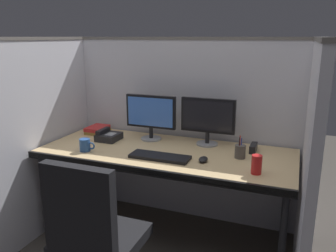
{
  "coord_description": "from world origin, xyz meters",
  "views": [
    {
      "loc": [
        0.9,
        -1.98,
        1.58
      ],
      "look_at": [
        0.0,
        0.35,
        0.92
      ],
      "focal_mm": 36.56,
      "sensor_mm": 36.0,
      "label": 1
    }
  ],
  "objects_px": {
    "monitor_right": "(208,118)",
    "computer_mouse": "(203,159)",
    "soda_can": "(257,165)",
    "red_stapler": "(253,148)",
    "book_stack": "(98,130)",
    "coffee_mug": "(85,145)",
    "keyboard_main": "(160,157)",
    "monitor_left": "(151,114)",
    "desk": "(165,157)",
    "desk_phone": "(108,136)",
    "pen_cup": "(240,151)"
  },
  "relations": [
    {
      "from": "computer_mouse",
      "to": "red_stapler",
      "type": "distance_m",
      "value": 0.46
    },
    {
      "from": "book_stack",
      "to": "desk",
      "type": "bearing_deg",
      "value": -18.72
    },
    {
      "from": "monitor_left",
      "to": "red_stapler",
      "type": "distance_m",
      "value": 0.86
    },
    {
      "from": "monitor_left",
      "to": "coffee_mug",
      "type": "xyz_separation_m",
      "value": [
        -0.34,
        -0.45,
        -0.17
      ]
    },
    {
      "from": "monitor_left",
      "to": "monitor_right",
      "type": "relative_size",
      "value": 1.0
    },
    {
      "from": "keyboard_main",
      "to": "soda_can",
      "type": "xyz_separation_m",
      "value": [
        0.67,
        -0.04,
        0.05
      ]
    },
    {
      "from": "soda_can",
      "to": "red_stapler",
      "type": "relative_size",
      "value": 0.81
    },
    {
      "from": "soda_can",
      "to": "red_stapler",
      "type": "bearing_deg",
      "value": 99.73
    },
    {
      "from": "monitor_left",
      "to": "red_stapler",
      "type": "relative_size",
      "value": 2.87
    },
    {
      "from": "monitor_left",
      "to": "red_stapler",
      "type": "xyz_separation_m",
      "value": [
        0.84,
        -0.01,
        -0.19
      ]
    },
    {
      "from": "monitor_right",
      "to": "coffee_mug",
      "type": "distance_m",
      "value": 0.96
    },
    {
      "from": "monitor_left",
      "to": "computer_mouse",
      "type": "relative_size",
      "value": 4.48
    },
    {
      "from": "pen_cup",
      "to": "red_stapler",
      "type": "distance_m",
      "value": 0.19
    },
    {
      "from": "monitor_left",
      "to": "soda_can",
      "type": "height_order",
      "value": "monitor_left"
    },
    {
      "from": "red_stapler",
      "to": "computer_mouse",
      "type": "bearing_deg",
      "value": -130.05
    },
    {
      "from": "book_stack",
      "to": "soda_can",
      "type": "relative_size",
      "value": 1.74
    },
    {
      "from": "desk_phone",
      "to": "coffee_mug",
      "type": "xyz_separation_m",
      "value": [
        -0.01,
        -0.31,
        0.01
      ]
    },
    {
      "from": "desk",
      "to": "book_stack",
      "type": "height_order",
      "value": "book_stack"
    },
    {
      "from": "monitor_right",
      "to": "desk_phone",
      "type": "distance_m",
      "value": 0.84
    },
    {
      "from": "desk",
      "to": "pen_cup",
      "type": "distance_m",
      "value": 0.56
    },
    {
      "from": "monitor_left",
      "to": "computer_mouse",
      "type": "xyz_separation_m",
      "value": [
        0.55,
        -0.35,
        -0.2
      ]
    },
    {
      "from": "desk",
      "to": "monitor_left",
      "type": "xyz_separation_m",
      "value": [
        -0.22,
        0.24,
        0.27
      ]
    },
    {
      "from": "desk",
      "to": "red_stapler",
      "type": "xyz_separation_m",
      "value": [
        0.62,
        0.23,
        0.08
      ]
    },
    {
      "from": "desk",
      "to": "soda_can",
      "type": "xyz_separation_m",
      "value": [
        0.7,
        -0.2,
        0.11
      ]
    },
    {
      "from": "pen_cup",
      "to": "red_stapler",
      "type": "relative_size",
      "value": 1.12
    },
    {
      "from": "computer_mouse",
      "to": "red_stapler",
      "type": "xyz_separation_m",
      "value": [
        0.29,
        0.35,
        0.01
      ]
    },
    {
      "from": "book_stack",
      "to": "coffee_mug",
      "type": "distance_m",
      "value": 0.51
    },
    {
      "from": "monitor_right",
      "to": "pen_cup",
      "type": "relative_size",
      "value": 2.57
    },
    {
      "from": "monitor_right",
      "to": "computer_mouse",
      "type": "relative_size",
      "value": 4.48
    },
    {
      "from": "monitor_right",
      "to": "book_stack",
      "type": "xyz_separation_m",
      "value": [
        -1.01,
        -0.01,
        -0.19
      ]
    },
    {
      "from": "soda_can",
      "to": "desk",
      "type": "bearing_deg",
      "value": 163.86
    },
    {
      "from": "soda_can",
      "to": "pen_cup",
      "type": "bearing_deg",
      "value": 119.59
    },
    {
      "from": "soda_can",
      "to": "desk_phone",
      "type": "bearing_deg",
      "value": 166.57
    },
    {
      "from": "red_stapler",
      "to": "book_stack",
      "type": "bearing_deg",
      "value": 179.04
    },
    {
      "from": "computer_mouse",
      "to": "desk_phone",
      "type": "distance_m",
      "value": 0.9
    },
    {
      "from": "pen_cup",
      "to": "coffee_mug",
      "type": "distance_m",
      "value": 1.14
    },
    {
      "from": "computer_mouse",
      "to": "desk_phone",
      "type": "relative_size",
      "value": 0.51
    },
    {
      "from": "pen_cup",
      "to": "coffee_mug",
      "type": "height_order",
      "value": "pen_cup"
    },
    {
      "from": "monitor_right",
      "to": "book_stack",
      "type": "bearing_deg",
      "value": -179.39
    },
    {
      "from": "desk_phone",
      "to": "red_stapler",
      "type": "bearing_deg",
      "value": 6.67
    },
    {
      "from": "monitor_left",
      "to": "book_stack",
      "type": "distance_m",
      "value": 0.56
    },
    {
      "from": "desk",
      "to": "coffee_mug",
      "type": "xyz_separation_m",
      "value": [
        -0.56,
        -0.22,
        0.1
      ]
    },
    {
      "from": "computer_mouse",
      "to": "book_stack",
      "type": "xyz_separation_m",
      "value": [
        -1.08,
        0.37,
        0.01
      ]
    },
    {
      "from": "desk",
      "to": "keyboard_main",
      "type": "distance_m",
      "value": 0.17
    },
    {
      "from": "desk",
      "to": "desk_phone",
      "type": "relative_size",
      "value": 10.0
    },
    {
      "from": "monitor_left",
      "to": "desk",
      "type": "bearing_deg",
      "value": -47.16
    },
    {
      "from": "pen_cup",
      "to": "desk_phone",
      "type": "relative_size",
      "value": 0.88
    },
    {
      "from": "computer_mouse",
      "to": "book_stack",
      "type": "height_order",
      "value": "book_stack"
    },
    {
      "from": "soda_can",
      "to": "pen_cup",
      "type": "xyz_separation_m",
      "value": [
        -0.14,
        0.25,
        -0.01
      ]
    },
    {
      "from": "desk_phone",
      "to": "coffee_mug",
      "type": "bearing_deg",
      "value": -92.43
    }
  ]
}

